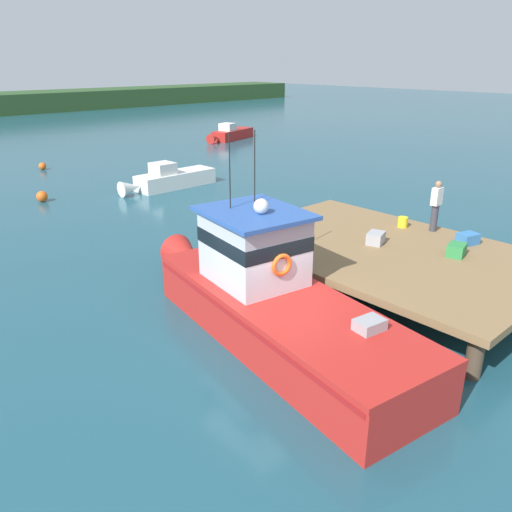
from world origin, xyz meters
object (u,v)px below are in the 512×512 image
mooring_buoy_inshore (42,166)px  mooring_buoy_channel_marker (212,222)px  crate_stack_near_edge (468,239)px  crate_stack_mid_dock (456,250)px  bait_bucket (403,222)px  crate_single_far (376,238)px  deckhand_by_the_boat (436,205)px  moored_boat_far_left (230,134)px  mooring_buoy_spare_mooring (42,196)px  main_fishing_boat (269,296)px  moored_boat_off_the_point (170,179)px

mooring_buoy_inshore → mooring_buoy_channel_marker: bearing=-88.1°
crate_stack_near_edge → crate_stack_mid_dock: bearing=-168.1°
crate_stack_near_edge → bait_bucket: bearing=90.0°
crate_single_far → deckhand_by_the_boat: bearing=-13.0°
crate_stack_near_edge → deckhand_by_the_boat: size_ratio=0.37×
mooring_buoy_channel_marker → moored_boat_far_left: bearing=48.3°
crate_single_far → mooring_buoy_channel_marker: bearing=93.4°
crate_stack_near_edge → mooring_buoy_inshore: (-2.98, 25.43, -1.14)m
bait_bucket → mooring_buoy_channel_marker: bait_bucket is taller
crate_stack_mid_dock → deckhand_by_the_boat: size_ratio=0.37×
crate_stack_near_edge → moored_boat_far_left: bearing=63.6°
crate_stack_mid_dock → moored_boat_far_left: crate_stack_mid_dock is taller
bait_bucket → crate_stack_near_edge: bearing=-90.0°
deckhand_by_the_boat → crate_stack_near_edge: bearing=-105.3°
mooring_buoy_inshore → mooring_buoy_spare_mooring: mooring_buoy_spare_mooring is taller
crate_stack_mid_dock → moored_boat_far_left: size_ratio=0.11×
main_fishing_boat → moored_boat_far_left: main_fishing_boat is taller
crate_stack_mid_dock → mooring_buoy_channel_marker: (-1.26, 9.52, -1.13)m
moored_boat_off_the_point → bait_bucket: bearing=-90.6°
moored_boat_far_left → moored_boat_off_the_point: size_ratio=1.02×
bait_bucket → moored_boat_far_left: bearing=61.6°
deckhand_by_the_boat → mooring_buoy_channel_marker: (-2.80, 7.94, -1.82)m
crate_stack_mid_dock → mooring_buoy_inshore: (-1.80, 25.68, -1.15)m
main_fishing_boat → moored_boat_off_the_point: 15.96m
moored_boat_off_the_point → moored_boat_far_left: bearing=39.5°
crate_stack_mid_dock → deckhand_by_the_boat: bearing=45.7°
crate_stack_mid_dock → moored_boat_off_the_point: (1.32, 16.42, -0.90)m
crate_stack_mid_dock → mooring_buoy_spare_mooring: 18.82m
crate_stack_mid_dock → bait_bucket: size_ratio=1.76×
deckhand_by_the_boat → moored_boat_off_the_point: bearing=90.9°
moored_boat_off_the_point → crate_stack_near_edge: bearing=-90.5°
mooring_buoy_inshore → mooring_buoy_spare_mooring: (-2.91, -7.49, 0.04)m
moored_boat_far_left → deckhand_by_the_boat: bearing=-116.9°
crate_stack_mid_dock → moored_boat_far_left: 31.09m
crate_stack_mid_dock → mooring_buoy_channel_marker: 9.67m
crate_single_far → mooring_buoy_spare_mooring: crate_single_far is taller
crate_stack_near_edge → deckhand_by_the_boat: bearing=74.7°
crate_single_far → mooring_buoy_spare_mooring: bearing=103.6°
mooring_buoy_inshore → mooring_buoy_spare_mooring: size_ratio=0.86×
crate_single_far → bait_bucket: 2.02m
deckhand_by_the_boat → mooring_buoy_spare_mooring: bearing=110.6°
crate_stack_near_edge → moored_boat_far_left: (13.47, 27.16, -0.88)m
crate_stack_mid_dock → moored_boat_off_the_point: bearing=85.4°
crate_stack_near_edge → mooring_buoy_channel_marker: bearing=104.7°
mooring_buoy_channel_marker → crate_stack_near_edge: bearing=-75.3°
mooring_buoy_inshore → bait_bucket: bearing=-82.7°
crate_stack_near_edge → mooring_buoy_spare_mooring: (-5.89, 17.94, -1.10)m
bait_bucket → moored_boat_off_the_point: bait_bucket is taller
bait_bucket → moored_boat_far_left: size_ratio=0.06×
crate_stack_near_edge → moored_boat_off_the_point: bearing=89.5°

